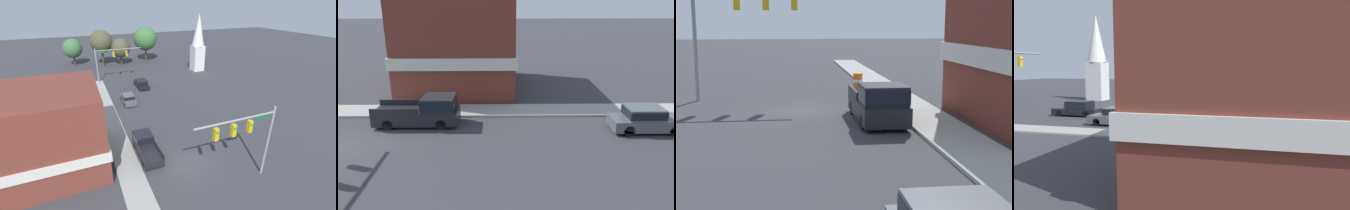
{
  "view_description": "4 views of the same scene",
  "coord_description": "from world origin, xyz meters",
  "views": [
    {
      "loc": [
        -8.7,
        -16.02,
        15.05
      ],
      "look_at": [
        1.22,
        8.2,
        2.86
      ],
      "focal_mm": 24.0,
      "sensor_mm": 36.0,
      "label": 1
    },
    {
      "loc": [
        16.31,
        8.35,
        7.94
      ],
      "look_at": [
        -1.16,
        8.61,
        2.01
      ],
      "focal_mm": 35.0,
      "sensor_mm": 36.0,
      "label": 2
    },
    {
      "loc": [
        0.71,
        23.85,
        4.54
      ],
      "look_at": [
        -1.23,
        7.61,
        1.61
      ],
      "focal_mm": 50.0,
      "sensor_mm": 36.0,
      "label": 3
    },
    {
      "loc": [
        -27.35,
        4.81,
        4.9
      ],
      "look_at": [
        -1.29,
        11.56,
        1.81
      ],
      "focal_mm": 35.0,
      "sensor_mm": 36.0,
      "label": 4
    }
  ],
  "objects": [
    {
      "name": "backdrop_tree_right_mid",
      "position": [
        8.82,
        42.66,
        5.96
      ],
      "size": [
        6.1,
        6.1,
        9.02
      ],
      "color": "#4C3823",
      "rests_on": "ground"
    },
    {
      "name": "backdrop_tree_left_mid",
      "position": [
        -2.51,
        42.6,
        5.93
      ],
      "size": [
        5.47,
        5.47,
        8.68
      ],
      "color": "#4C3823",
      "rests_on": "ground"
    },
    {
      "name": "car_oncoming",
      "position": [
        1.94,
        23.27,
        0.79
      ],
      "size": [
        1.92,
        4.79,
        1.53
      ],
      "rotation": [
        0.0,
        0.0,
        3.14
      ],
      "color": "black",
      "rests_on": "ground"
    },
    {
      "name": "far_signal_assembly",
      "position": [
        -2.39,
        28.94,
        5.05
      ],
      "size": [
        9.09,
        0.49,
        6.86
      ],
      "color": "gray",
      "rests_on": "ground"
    },
    {
      "name": "corner_brick_building",
      "position": [
        -12.69,
        4.74,
        3.94
      ],
      "size": [
        10.88,
        9.65,
        8.09
      ],
      "color": "brown",
      "rests_on": "ground"
    },
    {
      "name": "sidewalk_curb",
      "position": [
        -5.7,
        0.0,
        0.07
      ],
      "size": [
        2.4,
        60.0,
        0.14
      ],
      "color": "#9E9E99",
      "rests_on": "ground"
    },
    {
      "name": "backdrop_tree_left_far",
      "position": [
        -9.29,
        45.45,
        4.24
      ],
      "size": [
        4.72,
        4.72,
        6.61
      ],
      "color": "#4C3823",
      "rests_on": "ground"
    },
    {
      "name": "pickup_truck_parked",
      "position": [
        -3.31,
        3.5,
        0.92
      ],
      "size": [
        1.99,
        5.25,
        1.88
      ],
      "color": "black",
      "rests_on": "ground"
    },
    {
      "name": "car_lead",
      "position": [
        -2.08,
        17.1,
        0.8
      ],
      "size": [
        1.81,
        4.4,
        1.54
      ],
      "color": "black",
      "rests_on": "ground"
    },
    {
      "name": "ground_plane",
      "position": [
        0.0,
        0.0,
        0.0
      ],
      "size": [
        200.0,
        200.0,
        0.0
      ],
      "primitive_type": "plane",
      "color": "#38383D"
    },
    {
      "name": "near_signal_assembly",
      "position": [
        3.33,
        -3.82,
        5.22
      ],
      "size": [
        7.8,
        0.49,
        7.07
      ],
      "color": "gray",
      "rests_on": "ground"
    },
    {
      "name": "church_steeple",
      "position": [
        17.36,
        29.6,
        6.62
      ],
      "size": [
        2.83,
        2.83,
        12.65
      ],
      "color": "white",
      "rests_on": "ground"
    },
    {
      "name": "backdrop_tree_center",
      "position": [
        1.84,
        41.35,
        4.26
      ],
      "size": [
        4.78,
        4.78,
        6.66
      ],
      "color": "#4C3823",
      "rests_on": "ground"
    }
  ]
}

